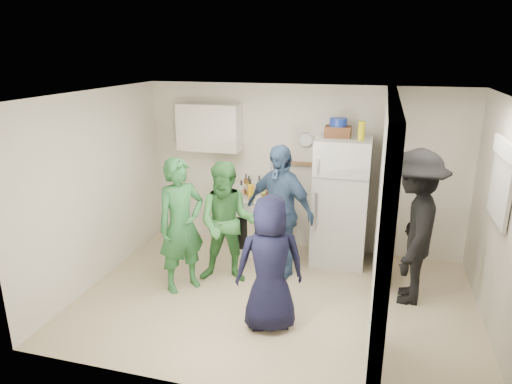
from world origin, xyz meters
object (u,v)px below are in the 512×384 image
Objects in this scene: person_navy at (270,264)px; wicker_basket at (338,132)px; stove at (262,224)px; yellow_cup_stack_top at (361,131)px; person_nook at (413,228)px; fridge at (341,201)px; person_denim at (279,211)px; person_green_center at (228,223)px; blue_bowl at (338,122)px; person_green_left at (181,225)px.

wicker_basket is at bearing -124.15° from person_navy.
yellow_cup_stack_top is (1.38, -0.13, 1.52)m from stove.
yellow_cup_stack_top reaches higher than person_nook.
fridge is 0.96× the size of person_nook.
yellow_cup_stack_top is 1.52m from person_denim.
wicker_basket reaches higher than person_green_center.
person_navy is (-0.79, -1.81, -1.18)m from yellow_cup_stack_top.
fridge is at bearing 25.89° from person_green_center.
person_green_center is at bearing -139.88° from blue_bowl.
person_nook reaches higher than person_denim.
person_green_center is at bearing -150.02° from yellow_cup_stack_top.
person_nook is at bearing -47.75° from yellow_cup_stack_top.
stove is at bearing -178.92° from blue_bowl.
person_navy is at bearing -59.60° from person_green_center.
stove is 1.13m from person_green_center.
wicker_basket is at bearing 0.00° from blue_bowl.
fridge is 1.19× the size of person_navy.
person_green_left is at bearing -155.87° from person_green_center.
blue_bowl reaches higher than person_green_center.
person_green_left is at bearing -44.09° from person_navy.
person_green_left is 0.91× the size of person_nook.
person_navy is (-0.47, -1.96, -1.26)m from blue_bowl.
fridge is 0.99m from wicker_basket.
fridge reaches higher than person_green_center.
person_green_center is at bearing -16.08° from person_green_left.
person_denim is at bearing -92.88° from person_nook.
blue_bowl reaches higher than person_navy.
person_nook is (1.03, -0.93, -1.08)m from blue_bowl.
person_nook is (0.93, -0.88, 0.04)m from fridge.
person_green_left is at bearing -141.28° from wicker_basket.
person_navy is 1.83m from person_nook.
person_green_center is 0.86× the size of person_nook.
person_green_center is (0.49, 0.34, -0.05)m from person_green_left.
fridge is 1.05× the size of person_green_left.
yellow_cup_stack_top is at bearing -25.11° from wicker_basket.
blue_bowl is 1.76m from person_nook.
blue_bowl is 0.36m from yellow_cup_stack_top.
yellow_cup_stack_top reaches higher than stove.
fridge is at bearing -26.57° from wicker_basket.
fridge is at bearing -26.57° from blue_bowl.
fridge is 1.00× the size of person_denim.
person_green_center is at bearing -123.49° from person_denim.
person_denim reaches higher than person_green_center.
person_green_center is (-1.26, -1.06, -1.21)m from blue_bowl.
wicker_basket is at bearing 70.38° from person_denim.
person_nook is at bearing -42.14° from wicker_basket.
yellow_cup_stack_top is 2.14m from person_green_center.
person_green_center is (-1.36, -1.01, -0.09)m from fridge.
person_nook reaches higher than person_green_center.
yellow_cup_stack_top is 0.16× the size of person_navy.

